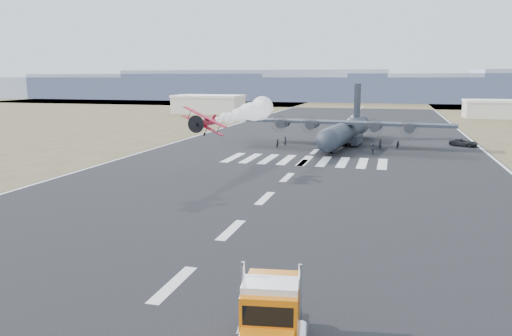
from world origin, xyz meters
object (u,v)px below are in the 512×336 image
at_px(hangar_right, 497,109).
at_px(crew_a, 380,144).
at_px(transport_aircraft, 346,129).
at_px(crew_c, 373,149).
at_px(semi_truck, 270,320).
at_px(crew_b, 398,145).
at_px(crew_d, 333,143).
at_px(crew_f, 326,144).
at_px(hangar_left, 209,104).
at_px(crew_h, 278,144).
at_px(crew_g, 285,141).
at_px(support_vehicle, 464,143).
at_px(crew_e, 327,148).
at_px(aerobatic_biplane, 204,122).

relative_size(hangar_right, crew_a, 11.42).
bearing_deg(transport_aircraft, crew_c, -56.27).
distance_m(semi_truck, crew_b, 74.23).
relative_size(hangar_right, crew_b, 13.03).
distance_m(crew_b, crew_d, 11.96).
bearing_deg(crew_f, hangar_left, -94.52).
bearing_deg(crew_f, crew_c, 110.64).
height_order(crew_b, crew_h, crew_b).
xyz_separation_m(crew_c, crew_g, (-16.76, 6.46, -0.02)).
xyz_separation_m(crew_a, crew_f, (-9.84, -1.23, -0.12)).
xyz_separation_m(hangar_right, support_vehicle, (-19.36, -75.38, -2.28)).
height_order(crew_b, crew_c, crew_c).
bearing_deg(crew_h, crew_e, -82.05).
xyz_separation_m(crew_a, crew_h, (-18.66, -2.94, -0.11)).
xyz_separation_m(hangar_right, crew_e, (-43.78, -89.99, -2.21)).
relative_size(crew_a, crew_e, 1.13).
relative_size(crew_b, crew_e, 0.99).
xyz_separation_m(crew_b, crew_d, (-11.96, -0.04, 0.01)).
bearing_deg(hangar_right, crew_b, -110.94).
xyz_separation_m(crew_a, crew_c, (-1.07, -6.51, 0.02)).
height_order(hangar_left, crew_c, hangar_left).
height_order(hangar_right, semi_truck, hangar_right).
xyz_separation_m(support_vehicle, crew_a, (-15.46, -8.25, 0.17)).
bearing_deg(crew_e, hangar_right, 31.54).
relative_size(aerobatic_biplane, crew_f, 3.70).
distance_m(aerobatic_biplane, transport_aircraft, 41.22).
relative_size(hangar_right, support_vehicle, 3.93).
distance_m(aerobatic_biplane, crew_e, 30.96).
height_order(transport_aircraft, crew_f, transport_aircraft).
bearing_deg(crew_d, hangar_left, -89.17).
xyz_separation_m(support_vehicle, crew_b, (-12.21, -7.12, 0.06)).
bearing_deg(hangar_right, hangar_left, -177.08).
distance_m(support_vehicle, crew_g, 34.30).
relative_size(hangar_left, crew_h, 15.63).
bearing_deg(crew_g, crew_d, -79.98).
height_order(semi_truck, crew_a, semi_truck).
height_order(semi_truck, crew_h, semi_truck).
height_order(hangar_right, crew_d, hangar_right).
bearing_deg(semi_truck, crew_a, 79.02).
distance_m(crew_e, crew_h, 10.29).
relative_size(hangar_right, crew_d, 12.94).
bearing_deg(crew_d, crew_g, -27.15).
height_order(support_vehicle, crew_b, crew_b).
height_order(support_vehicle, crew_d, crew_d).
distance_m(semi_truck, crew_c, 66.35).
bearing_deg(support_vehicle, transport_aircraft, 129.28).
bearing_deg(crew_b, semi_truck, -123.86).
xyz_separation_m(support_vehicle, crew_c, (-16.53, -14.76, 0.20)).
bearing_deg(support_vehicle, semi_truck, -163.75).
distance_m(hangar_left, crew_b, 102.11).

